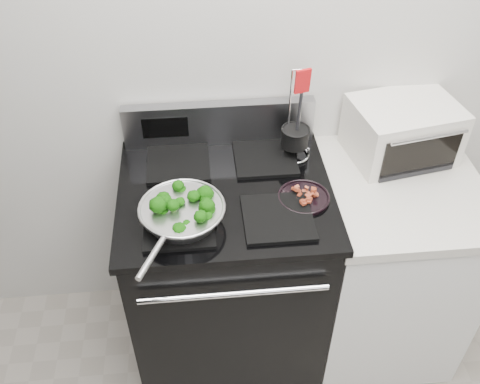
{
  "coord_description": "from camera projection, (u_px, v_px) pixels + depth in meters",
  "views": [
    {
      "loc": [
        -0.39,
        -0.06,
        2.25
      ],
      "look_at": [
        -0.25,
        1.36,
        0.98
      ],
      "focal_mm": 40.0,
      "sensor_mm": 36.0,
      "label": 1
    }
  ],
  "objects": [
    {
      "name": "broccoli_pile",
      "position": [
        182.0,
        209.0,
        1.79
      ],
      "size": [
        0.23,
        0.23,
        0.08
      ],
      "primitive_type": null,
      "color": "black",
      "rests_on": "skillet"
    },
    {
      "name": "back_wall",
      "position": [
        297.0,
        43.0,
        1.97
      ],
      "size": [
        4.0,
        0.02,
        2.7
      ],
      "primitive_type": "cube",
      "color": "silver",
      "rests_on": "ground"
    },
    {
      "name": "skillet",
      "position": [
        182.0,
        213.0,
        1.8
      ],
      "size": [
        0.3,
        0.44,
        0.06
      ],
      "rotation": [
        0.0,
        0.0,
        -0.43
      ],
      "color": "silver",
      "rests_on": "gas_range"
    },
    {
      "name": "bacon_plate",
      "position": [
        304.0,
        195.0,
        1.92
      ],
      "size": [
        0.19,
        0.19,
        0.04
      ],
      "rotation": [
        0.0,
        0.0,
        -0.1
      ],
      "color": "black",
      "rests_on": "gas_range"
    },
    {
      "name": "gas_range",
      "position": [
        227.0,
        271.0,
        2.28
      ],
      "size": [
        0.79,
        0.69,
        1.13
      ],
      "color": "black",
      "rests_on": "floor"
    },
    {
      "name": "counter",
      "position": [
        383.0,
        264.0,
        2.34
      ],
      "size": [
        0.62,
        0.68,
        0.92
      ],
      "color": "white",
      "rests_on": "floor"
    },
    {
      "name": "utensil_holder",
      "position": [
        295.0,
        142.0,
        2.07
      ],
      "size": [
        0.13,
        0.13,
        0.39
      ],
      "rotation": [
        0.0,
        0.0,
        0.24
      ],
      "color": "silver",
      "rests_on": "gas_range"
    },
    {
      "name": "toaster_oven",
      "position": [
        402.0,
        130.0,
        2.11
      ],
      "size": [
        0.44,
        0.37,
        0.23
      ],
      "rotation": [
        0.0,
        0.0,
        0.18
      ],
      "color": "white",
      "rests_on": "counter"
    }
  ]
}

